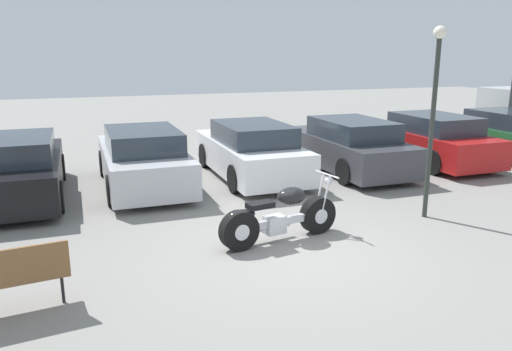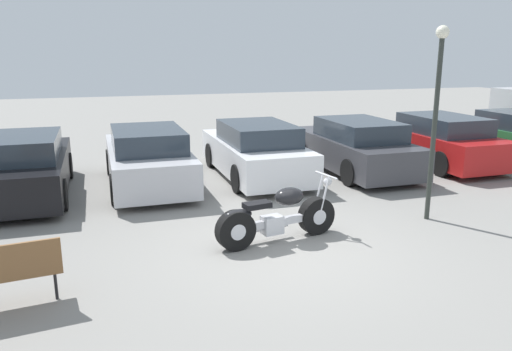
# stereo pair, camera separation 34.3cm
# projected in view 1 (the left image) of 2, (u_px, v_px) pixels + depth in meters

# --- Properties ---
(ground_plane) EXTENTS (60.00, 60.00, 0.00)m
(ground_plane) POSITION_uv_depth(u_px,v_px,m) (291.00, 250.00, 7.99)
(ground_plane) COLOR gray
(motorcycle) EXTENTS (2.21, 0.78, 1.05)m
(motorcycle) POSITION_uv_depth(u_px,v_px,m) (279.00, 217.00, 8.29)
(motorcycle) COLOR black
(motorcycle) RESTS_ON ground_plane
(parked_car_black) EXTENTS (1.84, 4.43, 1.39)m
(parked_car_black) POSITION_uv_depth(u_px,v_px,m) (17.00, 169.00, 10.61)
(parked_car_black) COLOR black
(parked_car_black) RESTS_ON ground_plane
(parked_car_silver) EXTENTS (1.84, 4.43, 1.39)m
(parked_car_silver) POSITION_uv_depth(u_px,v_px,m) (143.00, 159.00, 11.63)
(parked_car_silver) COLOR #BCBCC1
(parked_car_silver) RESTS_ON ground_plane
(parked_car_white) EXTENTS (1.84, 4.43, 1.39)m
(parked_car_white) POSITION_uv_depth(u_px,v_px,m) (250.00, 151.00, 12.55)
(parked_car_white) COLOR white
(parked_car_white) RESTS_ON ground_plane
(parked_car_dark_grey) EXTENTS (1.84, 4.43, 1.39)m
(parked_car_dark_grey) POSITION_uv_depth(u_px,v_px,m) (348.00, 146.00, 13.21)
(parked_car_dark_grey) COLOR #3D3D42
(parked_car_dark_grey) RESTS_ON ground_plane
(parked_car_red) EXTENTS (1.84, 4.43, 1.39)m
(parked_car_red) POSITION_uv_depth(u_px,v_px,m) (428.00, 140.00, 14.20)
(parked_car_red) COLOR red
(parked_car_red) RESTS_ON ground_plane
(parked_car_green) EXTENTS (1.84, 4.43, 1.39)m
(parked_car_green) POSITION_uv_depth(u_px,v_px,m) (505.00, 135.00, 14.96)
(parked_car_green) COLOR #286B38
(parked_car_green) RESTS_ON ground_plane
(park_bench) EXTENTS (1.49, 0.57, 0.89)m
(park_bench) POSITION_uv_depth(u_px,v_px,m) (4.00, 275.00, 5.86)
(park_bench) COLOR brown
(park_bench) RESTS_ON ground_plane
(lamp_post) EXTENTS (0.23, 0.23, 3.54)m
(lamp_post) POSITION_uv_depth(u_px,v_px,m) (434.00, 100.00, 9.08)
(lamp_post) COLOR #2D332D
(lamp_post) RESTS_ON ground_plane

